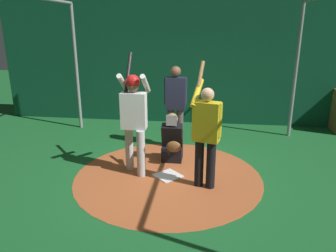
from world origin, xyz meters
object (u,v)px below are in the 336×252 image
(batter, at_px, (134,115))
(umpire, at_px, (175,103))
(catcher, at_px, (172,142))
(home_plate, at_px, (168,176))
(visitor, at_px, (206,131))
(bat_rack, at_px, (334,111))

(batter, bearing_deg, umpire, 156.72)
(batter, xyz_separation_m, catcher, (-0.61, 0.61, -0.71))
(batter, height_order, umpire, batter)
(home_plate, bearing_deg, catcher, -179.65)
(home_plate, xyz_separation_m, umpire, (-1.48, -0.03, 1.00))
(umpire, bearing_deg, visitor, 20.99)
(home_plate, bearing_deg, bat_rack, 130.00)
(home_plate, bearing_deg, umpire, -179.00)
(batter, bearing_deg, bat_rack, 125.08)
(catcher, height_order, umpire, umpire)
(home_plate, relative_size, umpire, 0.23)
(batter, relative_size, umpire, 1.19)
(batter, distance_m, umpire, 1.50)
(catcher, distance_m, bat_rack, 4.68)
(visitor, bearing_deg, catcher, -131.09)
(home_plate, distance_m, catcher, 0.81)
(home_plate, bearing_deg, visitor, 66.23)
(catcher, bearing_deg, bat_rack, 123.26)
(batter, distance_m, visitor, 1.33)
(batter, bearing_deg, visitor, 73.03)
(umpire, relative_size, bat_rack, 1.69)
(home_plate, relative_size, batter, 0.20)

